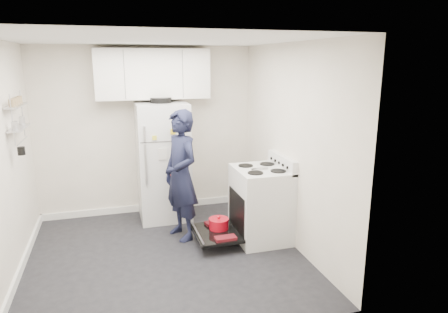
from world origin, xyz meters
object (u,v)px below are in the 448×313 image
object	(u,v)px
open_oven_door	(217,229)
person	(181,175)
electric_range	(260,205)
refrigerator	(163,161)

from	to	relation	value
open_oven_door	person	world-z (taller)	person
electric_range	person	distance (m)	1.09
electric_range	open_oven_door	distance (m)	0.64
electric_range	person	bearing A→B (deg)	160.65
electric_range	person	xyz separation A→B (m)	(-0.96, 0.34, 0.38)
open_oven_door	person	xyz separation A→B (m)	(-0.40, 0.31, 0.67)
open_oven_door	person	bearing A→B (deg)	142.30
electric_range	refrigerator	world-z (taller)	refrigerator
refrigerator	electric_range	bearing A→B (deg)	-45.35
refrigerator	person	xyz separation A→B (m)	(0.12, -0.76, -0.01)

